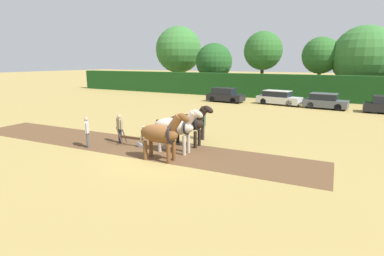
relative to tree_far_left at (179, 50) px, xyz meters
The scene contains 18 objects.
ground_plane 38.01m from the tree_far_left, 60.72° to the right, with size 240.00×240.00×0.00m, color #A88E4C.
plowed_furrow_strip 35.69m from the tree_far_left, 64.45° to the right, with size 21.02×3.42×0.01m, color brown.
hedgerow 20.09m from the tree_far_left, 19.85° to the right, with size 64.14×1.38×2.97m, color #194719.
tree_far_left is the anchor object (origin of this frame).
tree_left 7.39m from the tree_far_left, 10.80° to the right, with size 5.52×5.52×7.20m.
tree_center_left 15.14m from the tree_far_left, 10.88° to the right, with size 5.13×5.13×8.44m.
tree_center 22.03m from the tree_far_left, ahead, with size 4.67×4.67×7.57m.
tree_center_right 26.82m from the tree_far_left, ahead, with size 7.38×7.38×8.75m.
draft_horse_lead_left 38.10m from the tree_far_left, 60.70° to the right, with size 2.68×0.96×2.38m.
draft_horse_lead_right 36.87m from the tree_far_left, 59.73° to the right, with size 2.81×0.95×2.34m.
draft_horse_trail_left 35.67m from the tree_far_left, 58.69° to the right, with size 2.73×1.01×2.34m.
plow 35.90m from the tree_far_left, 63.45° to the right, with size 1.72×0.48×1.13m.
farmer_at_plow 35.17m from the tree_far_left, 64.94° to the right, with size 0.59×0.41×1.63m.
farmer_beside_team 34.50m from the tree_far_left, 57.16° to the right, with size 0.51×0.51×1.71m.
farmer_onlooker_left 36.16m from the tree_far_left, 67.28° to the right, with size 0.52×0.48×1.66m.
parked_car_far_left 19.14m from the tree_far_left, 43.00° to the right, with size 4.24×2.00×1.58m.
parked_car_left 23.25m from the tree_far_left, 31.79° to the right, with size 4.71×2.45×1.49m.
parked_car_center_left 27.44m from the tree_far_left, 27.85° to the right, with size 4.10×2.10×1.49m.
Camera 1 is at (7.60, -11.25, 4.49)m, focal length 28.00 mm.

